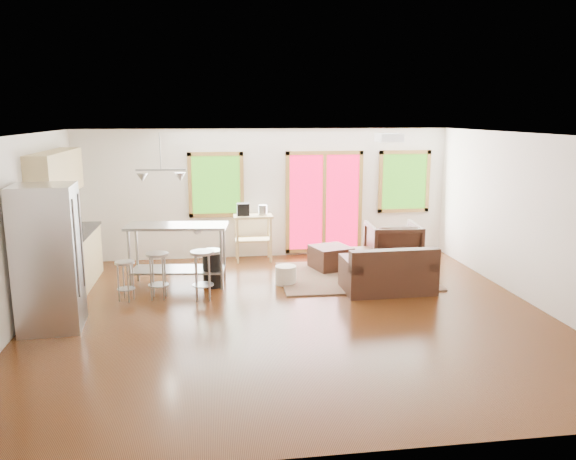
{
  "coord_description": "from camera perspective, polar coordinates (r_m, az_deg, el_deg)",
  "views": [
    {
      "loc": [
        -1.14,
        -7.74,
        2.88
      ],
      "look_at": [
        0.0,
        0.3,
        1.2
      ],
      "focal_mm": 35.0,
      "sensor_mm": 36.0,
      "label": 1
    }
  ],
  "objects": [
    {
      "name": "floor",
      "position": [
        8.34,
        0.29,
        -8.58
      ],
      "size": [
        7.5,
        7.0,
        0.02
      ],
      "primitive_type": "cube",
      "color": "#361A0A",
      "rests_on": "ground"
    },
    {
      "name": "ceiling",
      "position": [
        7.83,
        0.31,
        9.71
      ],
      "size": [
        7.5,
        7.0,
        0.02
      ],
      "primitive_type": "cube",
      "color": "white",
      "rests_on": "ground"
    },
    {
      "name": "back_wall",
      "position": [
        11.42,
        -2.26,
        3.73
      ],
      "size": [
        7.5,
        0.02,
        2.6
      ],
      "primitive_type": "cube",
      "color": "white",
      "rests_on": "ground"
    },
    {
      "name": "left_wall",
      "position": [
        8.33,
        -26.24,
        -0.48
      ],
      "size": [
        0.02,
        7.0,
        2.6
      ],
      "primitive_type": "cube",
      "color": "white",
      "rests_on": "ground"
    },
    {
      "name": "right_wall",
      "position": [
        9.3,
        23.89,
        0.89
      ],
      "size": [
        0.02,
        7.0,
        2.6
      ],
      "primitive_type": "cube",
      "color": "white",
      "rests_on": "ground"
    },
    {
      "name": "front_wall",
      "position": [
        4.66,
        6.65,
        -8.24
      ],
      "size": [
        7.5,
        0.02,
        2.6
      ],
      "primitive_type": "cube",
      "color": "white",
      "rests_on": "ground"
    },
    {
      "name": "window_left",
      "position": [
        11.29,
        -7.32,
        4.58
      ],
      "size": [
        1.1,
        0.05,
        1.3
      ],
      "color": "#245410",
      "rests_on": "back_wall"
    },
    {
      "name": "french_doors",
      "position": [
        11.58,
        3.69,
        2.83
      ],
      "size": [
        1.6,
        0.05,
        2.1
      ],
      "color": "#AD0629",
      "rests_on": "back_wall"
    },
    {
      "name": "window_right",
      "position": [
        11.99,
        11.73,
        4.84
      ],
      "size": [
        1.1,
        0.05,
        1.3
      ],
      "color": "#245410",
      "rests_on": "back_wall"
    },
    {
      "name": "rug",
      "position": [
        10.24,
        6.75,
        -4.65
      ],
      "size": [
        2.75,
        2.15,
        0.03
      ],
      "primitive_type": "cube",
      "rotation": [
        0.0,
        0.0,
        -0.03
      ],
      "color": "#4E5F3E",
      "rests_on": "floor"
    },
    {
      "name": "loveseat",
      "position": [
        9.4,
        10.15,
        -4.38
      ],
      "size": [
        1.48,
        0.86,
        0.78
      ],
      "rotation": [
        0.0,
        0.0,
        0.02
      ],
      "color": "black",
      "rests_on": "floor"
    },
    {
      "name": "coffee_table",
      "position": [
        10.55,
        9.24,
        -2.31
      ],
      "size": [
        1.07,
        0.69,
        0.41
      ],
      "rotation": [
        0.0,
        0.0,
        -0.07
      ],
      "color": "#362311",
      "rests_on": "floor"
    },
    {
      "name": "armchair",
      "position": [
        10.83,
        10.59,
        -1.31
      ],
      "size": [
        0.99,
        0.94,
        0.96
      ],
      "primitive_type": "imported",
      "rotation": [
        0.0,
        0.0,
        3.08
      ],
      "color": "black",
      "rests_on": "floor"
    },
    {
      "name": "ottoman",
      "position": [
        10.63,
        4.36,
        -2.83
      ],
      "size": [
        0.82,
        0.82,
        0.44
      ],
      "primitive_type": "cube",
      "rotation": [
        0.0,
        0.0,
        0.29
      ],
      "color": "black",
      "rests_on": "floor"
    },
    {
      "name": "pouf",
      "position": [
        9.71,
        -0.23,
        -4.58
      ],
      "size": [
        0.42,
        0.42,
        0.32
      ],
      "primitive_type": "cylinder",
      "rotation": [
        0.0,
        0.0,
        -0.18
      ],
      "color": "silver",
      "rests_on": "floor"
    },
    {
      "name": "vase",
      "position": [
        10.45,
        9.11,
        -1.62
      ],
      "size": [
        0.21,
        0.22,
        0.28
      ],
      "rotation": [
        0.0,
        0.0,
        -0.37
      ],
      "color": "silver",
      "rests_on": "coffee_table"
    },
    {
      "name": "cabinets",
      "position": [
        9.92,
        -21.57,
        -0.49
      ],
      "size": [
        0.64,
        2.24,
        2.3
      ],
      "color": "tan",
      "rests_on": "floor"
    },
    {
      "name": "refrigerator",
      "position": [
        8.19,
        -23.13,
        -2.62
      ],
      "size": [
        0.86,
        0.82,
        1.98
      ],
      "rotation": [
        0.0,
        0.0,
        0.07
      ],
      "color": "#B7BABC",
      "rests_on": "floor"
    },
    {
      "name": "island",
      "position": [
        9.67,
        -11.15,
        -1.39
      ],
      "size": [
        1.74,
        0.87,
        1.06
      ],
      "rotation": [
        0.0,
        0.0,
        -0.12
      ],
      "color": "#B7BABC",
      "rests_on": "floor"
    },
    {
      "name": "cup",
      "position": [
        9.3,
        -9.2,
        -0.03
      ],
      "size": [
        0.14,
        0.11,
        0.13
      ],
      "primitive_type": "imported",
      "rotation": [
        0.0,
        0.0,
        0.03
      ],
      "color": "white",
      "rests_on": "island"
    },
    {
      "name": "bar_stool_a",
      "position": [
        9.13,
        -16.22,
        -4.07
      ],
      "size": [
        0.39,
        0.39,
        0.64
      ],
      "rotation": [
        0.0,
        0.0,
        -0.36
      ],
      "color": "#B7BABC",
      "rests_on": "floor"
    },
    {
      "name": "bar_stool_b",
      "position": [
        9.08,
        -13.12,
        -3.46
      ],
      "size": [
        0.38,
        0.38,
        0.75
      ],
      "rotation": [
        0.0,
        0.0,
        -0.08
      ],
      "color": "#B7BABC",
      "rests_on": "floor"
    },
    {
      "name": "bar_stool_c",
      "position": [
        8.9,
        -8.69,
        -3.39
      ],
      "size": [
        0.39,
        0.39,
        0.79
      ],
      "rotation": [
        0.0,
        0.0,
        -0.04
      ],
      "color": "#B7BABC",
      "rests_on": "floor"
    },
    {
      "name": "trash_can",
      "position": [
        9.61,
        -7.66,
        -3.85
      ],
      "size": [
        0.43,
        0.43,
        0.64
      ],
      "rotation": [
        0.0,
        0.0,
        0.29
      ],
      "color": "black",
      "rests_on": "floor"
    },
    {
      "name": "kitchen_cart",
      "position": [
        11.13,
        -3.69,
        0.87
      ],
      "size": [
        0.76,
        0.49,
        1.16
      ],
      "rotation": [
        0.0,
        0.0,
        -0.0
      ],
      "color": "tan",
      "rests_on": "floor"
    },
    {
      "name": "ceiling_flush",
      "position": [
        8.79,
        10.24,
        9.22
      ],
      "size": [
        0.35,
        0.35,
        0.12
      ],
      "primitive_type": "cube",
      "color": "white",
      "rests_on": "ceiling"
    },
    {
      "name": "pendant_light",
      "position": [
        9.33,
        -12.75,
        5.35
      ],
      "size": [
        0.8,
        0.18,
        0.79
      ],
      "color": "gray",
      "rests_on": "ceiling"
    }
  ]
}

